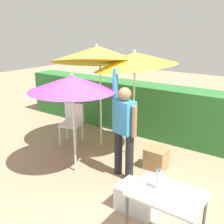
% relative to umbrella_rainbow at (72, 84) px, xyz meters
% --- Properties ---
extents(ground_plane, '(24.00, 24.00, 0.00)m').
position_rel_umbrella_rainbow_xyz_m(ground_plane, '(0.49, 0.17, -1.63)').
color(ground_plane, '#9E8466').
extents(hedge_row, '(8.00, 0.70, 1.22)m').
position_rel_umbrella_rainbow_xyz_m(hedge_row, '(0.49, 2.41, -1.01)').
color(hedge_row, '#2D7033').
rests_on(hedge_row, ground_plane).
extents(umbrella_rainbow, '(1.46, 1.47, 1.80)m').
position_rel_umbrella_rainbow_xyz_m(umbrella_rainbow, '(0.00, 0.00, 0.00)').
color(umbrella_rainbow, silver).
rests_on(umbrella_rainbow, ground_plane).
extents(umbrella_orange, '(1.59, 1.57, 2.20)m').
position_rel_umbrella_rainbow_xyz_m(umbrella_orange, '(0.53, 1.14, 0.32)').
color(umbrella_orange, silver).
rests_on(umbrella_orange, ground_plane).
extents(umbrella_yellow, '(2.00, 1.97, 2.42)m').
position_rel_umbrella_rainbow_xyz_m(umbrella_yellow, '(-0.33, 1.15, 0.37)').
color(umbrella_yellow, silver).
rests_on(umbrella_yellow, ground_plane).
extents(person_vendor, '(0.56, 0.30, 1.88)m').
position_rel_umbrella_rainbow_xyz_m(person_vendor, '(0.81, 0.36, -0.69)').
color(person_vendor, black).
rests_on(person_vendor, ground_plane).
extents(chair_plastic, '(0.56, 0.56, 0.89)m').
position_rel_umbrella_rainbow_xyz_m(chair_plastic, '(-0.93, 0.92, -1.11)').
color(chair_plastic, silver).
rests_on(chair_plastic, ground_plane).
extents(cooler_box, '(0.56, 0.42, 0.36)m').
position_rel_umbrella_rainbow_xyz_m(cooler_box, '(1.47, -0.29, -1.44)').
color(cooler_box, silver).
rests_on(cooler_box, ground_plane).
extents(crate_cardboard, '(0.39, 0.32, 0.39)m').
position_rel_umbrella_rainbow_xyz_m(crate_cardboard, '(1.17, 0.92, -1.43)').
color(crate_cardboard, '#9E7A4C').
rests_on(crate_cardboard, ground_plane).
extents(folding_table, '(0.80, 0.60, 0.76)m').
position_rel_umbrella_rainbow_xyz_m(folding_table, '(2.09, -0.74, -0.96)').
color(folding_table, '#4C4C51').
rests_on(folding_table, ground_plane).
extents(bottle_water, '(0.07, 0.07, 0.24)m').
position_rel_umbrella_rainbow_xyz_m(bottle_water, '(1.96, -0.72, -0.75)').
color(bottle_water, silver).
rests_on(bottle_water, folding_table).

